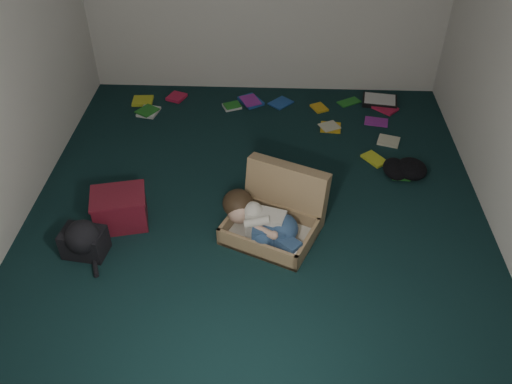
{
  "coord_description": "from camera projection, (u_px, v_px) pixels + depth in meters",
  "views": [
    {
      "loc": [
        0.15,
        -3.56,
        3.17
      ],
      "look_at": [
        0.0,
        -0.15,
        0.35
      ],
      "focal_mm": 38.0,
      "sensor_mm": 36.0,
      "label": 1
    }
  ],
  "objects": [
    {
      "name": "backpack",
      "position": [
        84.0,
        241.0,
        4.3
      ],
      "size": [
        0.46,
        0.39,
        0.25
      ],
      "primitive_type": null,
      "rotation": [
        0.0,
        0.0,
        -0.15
      ],
      "color": "black",
      "rests_on": "floor"
    },
    {
      "name": "clothing_pile",
      "position": [
        411.0,
        172.0,
        5.11
      ],
      "size": [
        0.48,
        0.43,
        0.13
      ],
      "primitive_type": null,
      "rotation": [
        0.0,
        0.0,
        -0.31
      ],
      "color": "black",
      "rests_on": "floor"
    },
    {
      "name": "maroon_bin",
      "position": [
        120.0,
        209.0,
        4.56
      ],
      "size": [
        0.52,
        0.45,
        0.31
      ],
      "rotation": [
        0.0,
        0.0,
        0.23
      ],
      "color": "maroon",
      "rests_on": "floor"
    },
    {
      "name": "person",
      "position": [
        262.0,
        221.0,
        4.38
      ],
      "size": [
        0.68,
        0.58,
        0.32
      ],
      "rotation": [
        0.0,
        0.0,
        -0.41
      ],
      "color": "beige",
      "rests_on": "suitcase"
    },
    {
      "name": "paper_tray",
      "position": [
        380.0,
        101.0,
        6.21
      ],
      "size": [
        0.42,
        0.34,
        0.05
      ],
      "rotation": [
        0.0,
        0.0,
        -0.15
      ],
      "color": "black",
      "rests_on": "floor"
    },
    {
      "name": "wall_front",
      "position": [
        234.0,
        339.0,
        2.21
      ],
      "size": [
        4.5,
        0.0,
        4.5
      ],
      "primitive_type": "plane",
      "rotation": [
        -1.57,
        0.0,
        0.0
      ],
      "color": "silver",
      "rests_on": "ground"
    },
    {
      "name": "book_scatter",
      "position": [
        294.0,
        117.0,
        5.96
      ],
      "size": [
        3.01,
        1.59,
        0.02
      ],
      "color": "#C8D325",
      "rests_on": "floor"
    },
    {
      "name": "floor",
      "position": [
        257.0,
        212.0,
        4.77
      ],
      "size": [
        4.5,
        4.5,
        0.0
      ],
      "primitive_type": "plane",
      "color": "black",
      "rests_on": "ground"
    },
    {
      "name": "suitcase",
      "position": [
        277.0,
        214.0,
        4.51
      ],
      "size": [
        0.93,
        0.92,
        0.52
      ],
      "rotation": [
        0.0,
        0.0,
        -0.41
      ],
      "color": "#A4845A",
      "rests_on": "floor"
    }
  ]
}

